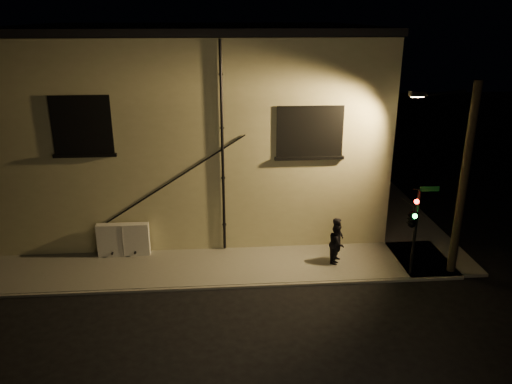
{
  "coord_description": "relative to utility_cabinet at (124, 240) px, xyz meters",
  "views": [
    {
      "loc": [
        -1.98,
        -15.76,
        9.31
      ],
      "look_at": [
        -0.59,
        1.8,
        2.99
      ],
      "focal_mm": 35.0,
      "sensor_mm": 36.0,
      "label": 1
    }
  ],
  "objects": [
    {
      "name": "sidewalk",
      "position": [
        7.06,
        1.69,
        -0.73
      ],
      "size": [
        21.0,
        16.0,
        0.12
      ],
      "color": "#66655B",
      "rests_on": "ground"
    },
    {
      "name": "ground",
      "position": [
        5.84,
        -2.7,
        -0.79
      ],
      "size": [
        90.0,
        90.0,
        0.0
      ],
      "primitive_type": "plane",
      "color": "black"
    },
    {
      "name": "pedestrian_b",
      "position": [
        8.36,
        -1.24,
        0.11
      ],
      "size": [
        0.8,
        0.91,
        1.57
      ],
      "primitive_type": "imported",
      "rotation": [
        0.0,
        0.0,
        1.26
      ],
      "color": "black",
      "rests_on": "sidewalk"
    },
    {
      "name": "utility_cabinet",
      "position": [
        0.0,
        0.0,
        0.0
      ],
      "size": [
        2.04,
        0.34,
        1.34
      ],
      "primitive_type": "cube",
      "color": "silver",
      "rests_on": "sidewalk"
    },
    {
      "name": "traffic_signal",
      "position": [
        10.73,
        -2.51,
        1.64
      ],
      "size": [
        1.21,
        2.01,
        3.44
      ],
      "color": "black",
      "rests_on": "sidewalk"
    },
    {
      "name": "pedestrian_a",
      "position": [
        8.4,
        -1.18,
        0.23
      ],
      "size": [
        0.66,
        0.78,
        1.81
      ],
      "primitive_type": "imported",
      "rotation": [
        0.0,
        0.0,
        1.17
      ],
      "color": "black",
      "rests_on": "sidewalk"
    },
    {
      "name": "building",
      "position": [
        2.84,
        6.29,
        3.61
      ],
      "size": [
        16.2,
        12.23,
        8.8
      ],
      "color": "#C7C18E",
      "rests_on": "ground"
    },
    {
      "name": "streetlamp_pole",
      "position": [
        12.46,
        -2.23,
        3.04
      ],
      "size": [
        2.03,
        1.39,
        7.23
      ],
      "color": "black",
      "rests_on": "ground"
    }
  ]
}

